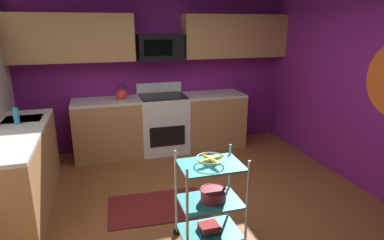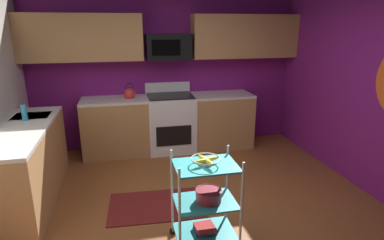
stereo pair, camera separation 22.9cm
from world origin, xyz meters
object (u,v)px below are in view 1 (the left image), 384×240
at_px(mixing_bowl_large, 213,194).
at_px(dish_soap_bottle, 16,116).
at_px(kettle, 122,94).
at_px(oven_range, 163,123).
at_px(microwave, 160,47).
at_px(fruit_bowl, 211,160).
at_px(rolling_cart, 210,201).
at_px(book_stack, 210,228).

relative_size(mixing_bowl_large, dish_soap_bottle, 1.26).
bearing_deg(kettle, dish_soap_bottle, -142.53).
xyz_separation_m(oven_range, mixing_bowl_large, (-0.03, -2.51, 0.04)).
xyz_separation_m(microwave, dish_soap_bottle, (-1.93, -1.09, -0.68)).
bearing_deg(microwave, mixing_bowl_large, -90.74).
xyz_separation_m(fruit_bowl, dish_soap_bottle, (-1.86, 1.52, 0.14)).
xyz_separation_m(oven_range, dish_soap_bottle, (-1.93, -0.99, 0.54)).
bearing_deg(mixing_bowl_large, dish_soap_bottle, 141.30).
height_order(rolling_cart, fruit_bowl, rolling_cart).
height_order(mixing_bowl_large, kettle, kettle).
xyz_separation_m(mixing_bowl_large, dish_soap_bottle, (-1.89, 1.52, 0.50)).
height_order(microwave, rolling_cart, microwave).
bearing_deg(kettle, microwave, 9.54).
distance_m(oven_range, mixing_bowl_large, 2.51).
bearing_deg(oven_range, book_stack, -91.51).
xyz_separation_m(microwave, mixing_bowl_large, (-0.03, -2.61, -1.18)).
bearing_deg(mixing_bowl_large, oven_range, 89.21).
bearing_deg(book_stack, mixing_bowl_large, 0.00).
xyz_separation_m(rolling_cart, book_stack, (-0.00, 0.00, -0.29)).
relative_size(oven_range, book_stack, 5.14).
bearing_deg(mixing_bowl_large, kettle, 103.73).
distance_m(microwave, kettle, 0.96).
relative_size(rolling_cart, kettle, 3.47).
xyz_separation_m(microwave, rolling_cart, (-0.07, -2.61, -1.25)).
height_order(oven_range, mixing_bowl_large, oven_range).
distance_m(fruit_bowl, dish_soap_bottle, 2.41).
height_order(oven_range, microwave, microwave).
bearing_deg(microwave, oven_range, -89.74).
relative_size(fruit_bowl, kettle, 1.03).
relative_size(fruit_bowl, book_stack, 1.27).
xyz_separation_m(oven_range, fruit_bowl, (-0.07, -2.51, 0.40)).
xyz_separation_m(microwave, book_stack, (-0.07, -2.61, -1.54)).
bearing_deg(rolling_cart, microwave, 88.56).
bearing_deg(kettle, fruit_bowl, -76.96).
height_order(oven_range, kettle, kettle).
bearing_deg(oven_range, mixing_bowl_large, -90.79).
xyz_separation_m(kettle, dish_soap_bottle, (-1.28, -0.98, 0.02)).
height_order(microwave, mixing_bowl_large, microwave).
xyz_separation_m(fruit_bowl, mixing_bowl_large, (0.03, -0.00, -0.36)).
bearing_deg(mixing_bowl_large, rolling_cart, -180.00).
bearing_deg(oven_range, microwave, 90.26).
bearing_deg(fruit_bowl, oven_range, 88.49).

